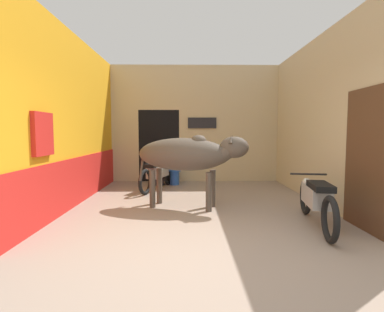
{
  "coord_description": "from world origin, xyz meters",
  "views": [
    {
      "loc": [
        -0.2,
        -3.28,
        1.41
      ],
      "look_at": [
        -0.12,
        2.37,
        0.96
      ],
      "focal_mm": 28.0,
      "sensor_mm": 36.0,
      "label": 1
    }
  ],
  "objects_px": {
    "cow": "(188,155)",
    "plastic_stool": "(175,177)",
    "motorcycle_far": "(158,173)",
    "shopkeeper_seated": "(159,162)",
    "motorcycle_near": "(316,199)"
  },
  "relations": [
    {
      "from": "motorcycle_far",
      "to": "plastic_stool",
      "type": "height_order",
      "value": "motorcycle_far"
    },
    {
      "from": "shopkeeper_seated",
      "to": "plastic_stool",
      "type": "height_order",
      "value": "shopkeeper_seated"
    },
    {
      "from": "cow",
      "to": "shopkeeper_seated",
      "type": "distance_m",
      "value": 2.64
    },
    {
      "from": "motorcycle_near",
      "to": "plastic_stool",
      "type": "bearing_deg",
      "value": 122.3
    },
    {
      "from": "cow",
      "to": "plastic_stool",
      "type": "relative_size",
      "value": 5.31
    },
    {
      "from": "motorcycle_near",
      "to": "shopkeeper_seated",
      "type": "distance_m",
      "value": 4.55
    },
    {
      "from": "motorcycle_near",
      "to": "plastic_stool",
      "type": "distance_m",
      "value": 4.27
    },
    {
      "from": "cow",
      "to": "plastic_stool",
      "type": "distance_m",
      "value": 2.59
    },
    {
      "from": "motorcycle_far",
      "to": "shopkeeper_seated",
      "type": "relative_size",
      "value": 1.6
    },
    {
      "from": "motorcycle_near",
      "to": "motorcycle_far",
      "type": "height_order",
      "value": "motorcycle_near"
    },
    {
      "from": "cow",
      "to": "shopkeeper_seated",
      "type": "height_order",
      "value": "cow"
    },
    {
      "from": "motorcycle_near",
      "to": "motorcycle_far",
      "type": "distance_m",
      "value": 3.98
    },
    {
      "from": "motorcycle_far",
      "to": "shopkeeper_seated",
      "type": "xyz_separation_m",
      "value": [
        -0.05,
        0.69,
        0.21
      ]
    },
    {
      "from": "motorcycle_far",
      "to": "plastic_stool",
      "type": "relative_size",
      "value": 4.68
    },
    {
      "from": "shopkeeper_seated",
      "to": "motorcycle_near",
      "type": "bearing_deg",
      "value": -53.41
    }
  ]
}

